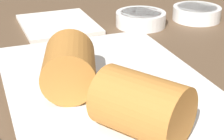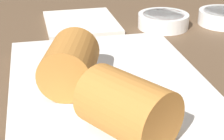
{
  "view_description": "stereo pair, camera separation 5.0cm",
  "coord_description": "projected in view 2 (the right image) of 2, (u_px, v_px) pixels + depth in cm",
  "views": [
    {
      "loc": [
        31.57,
        -14.72,
        21.73
      ],
      "look_at": [
        -0.52,
        -2.67,
        5.61
      ],
      "focal_mm": 60.0,
      "sensor_mm": 36.0,
      "label": 1
    },
    {
      "loc": [
        32.98,
        -9.92,
        21.73
      ],
      "look_at": [
        -0.52,
        -2.67,
        5.61
      ],
      "focal_mm": 60.0,
      "sensor_mm": 36.0,
      "label": 2
    }
  ],
  "objects": [
    {
      "name": "roll_front_left",
      "position": [
        123.0,
        105.0,
        0.3
      ],
      "size": [
        9.1,
        8.48,
        5.28
      ],
      "color": "#B77533",
      "rests_on": "serving_plate"
    },
    {
      "name": "dipping_bowl_far",
      "position": [
        223.0,
        17.0,
        0.62
      ],
      "size": [
        8.2,
        8.2,
        2.29
      ],
      "color": "white",
      "rests_on": "table_surface"
    },
    {
      "name": "dipping_bowl_near",
      "position": [
        163.0,
        20.0,
        0.61
      ],
      "size": [
        8.2,
        8.2,
        2.29
      ],
      "color": "white",
      "rests_on": "table_surface"
    },
    {
      "name": "napkin",
      "position": [
        81.0,
        22.0,
        0.63
      ],
      "size": [
        13.94,
        11.92,
        0.6
      ],
      "color": "silver",
      "rests_on": "table_surface"
    },
    {
      "name": "roll_front_right",
      "position": [
        71.0,
        61.0,
        0.39
      ],
      "size": [
        8.81,
        7.16,
        5.28
      ],
      "color": "#B77533",
      "rests_on": "serving_plate"
    },
    {
      "name": "serving_plate",
      "position": [
        112.0,
        95.0,
        0.39
      ],
      "size": [
        31.39,
        20.96,
        1.5
      ],
      "color": "white",
      "rests_on": "table_surface"
    },
    {
      "name": "table_surface",
      "position": [
        137.0,
        109.0,
        0.4
      ],
      "size": [
        180.0,
        140.0,
        2.0
      ],
      "color": "brown",
      "rests_on": "ground"
    }
  ]
}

